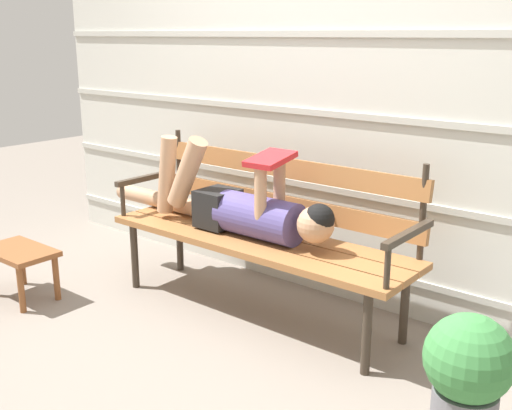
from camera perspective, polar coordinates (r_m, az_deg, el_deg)
The scene contains 6 objects.
ground_plane at distance 3.47m, azimuth -0.85°, elevation -10.27°, with size 12.00×12.00×0.00m, color gray.
house_siding at distance 3.60m, azimuth 5.21°, elevation 12.02°, with size 4.37×0.08×2.58m.
park_bench at distance 3.39m, azimuth 0.76°, elevation -1.86°, with size 1.82×0.51×0.92m.
reclining_person at distance 3.39m, azimuth -1.71°, elevation -0.10°, with size 1.68×0.26×0.52m.
footstool at distance 3.87m, azimuth -20.96°, elevation -4.58°, with size 0.46×0.28×0.30m.
potted_plant at distance 2.42m, azimuth 18.87°, elevation -14.90°, with size 0.32×0.32×0.56m.
Camera 1 is at (2.01, -2.39, 1.51)m, focal length 43.39 mm.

